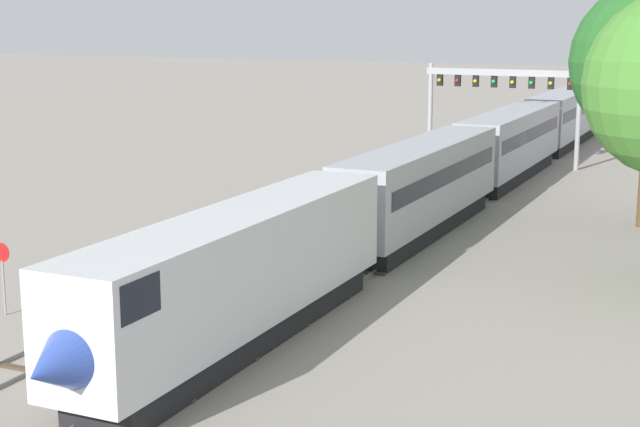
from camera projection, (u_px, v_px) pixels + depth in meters
ground_plane at (142, 365)px, 32.25m from camera, size 400.00×400.00×0.00m
track_main at (560, 147)px, 84.82m from camera, size 2.60×200.00×0.16m
track_near at (427, 177)px, 69.27m from camera, size 2.60×160.00×0.16m
passenger_train at (474, 161)px, 59.81m from camera, size 3.04×77.94×4.80m
signal_gantry at (503, 91)px, 73.96m from camera, size 12.10×0.49×7.71m
stop_sign at (3, 268)px, 37.29m from camera, size 0.76×0.08×2.88m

